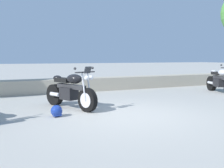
{
  "coord_description": "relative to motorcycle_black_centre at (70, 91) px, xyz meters",
  "views": [
    {
      "loc": [
        -2.84,
        -5.35,
        1.39
      ],
      "look_at": [
        0.11,
        1.2,
        0.65
      ],
      "focal_mm": 40.43,
      "sensor_mm": 36.0,
      "label": 1
    }
  ],
  "objects": [
    {
      "name": "motorcycle_silver_far_right",
      "position": [
        6.29,
        0.59,
        0.0
      ],
      "size": [
        0.97,
        1.99,
        1.18
      ],
      "color": "black",
      "rests_on": "ground"
    },
    {
      "name": "stone_wall",
      "position": [
        1.05,
        3.38,
        -0.21
      ],
      "size": [
        36.0,
        0.8,
        0.55
      ],
      "primitive_type": "cube",
      "color": "#A89E89",
      "rests_on": "ground"
    },
    {
      "name": "rider_helmet",
      "position": [
        -0.57,
        -0.86,
        -0.35
      ],
      "size": [
        0.28,
        0.28,
        0.28
      ],
      "color": "navy",
      "rests_on": "ground"
    },
    {
      "name": "ground_plane",
      "position": [
        1.05,
        -1.42,
        -0.49
      ],
      "size": [
        120.0,
        120.0,
        0.0
      ],
      "primitive_type": "plane",
      "color": "#A3A099"
    },
    {
      "name": "motorcycle_black_centre",
      "position": [
        0.0,
        0.0,
        0.0
      ],
      "size": [
        1.05,
        1.96,
        1.18
      ],
      "color": "black",
      "rests_on": "ground"
    }
  ]
}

